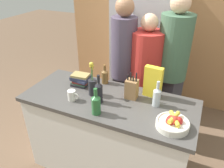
{
  "coord_description": "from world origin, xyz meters",
  "views": [
    {
      "loc": [
        0.74,
        -1.57,
        2.06
      ],
      "look_at": [
        0.0,
        0.09,
        1.03
      ],
      "focal_mm": 35.0,
      "sensor_mm": 36.0,
      "label": 1
    }
  ],
  "objects": [
    {
      "name": "fruit_bowl",
      "position": [
        0.63,
        -0.15,
        0.96
      ],
      "size": [
        0.26,
        0.26,
        0.11
      ],
      "color": "silver",
      "rests_on": "kitchen_island"
    },
    {
      "name": "person_in_red_tee",
      "position": [
        0.43,
        0.8,
        1.01
      ],
      "size": [
        0.35,
        0.35,
        1.8
      ],
      "rotation": [
        0.0,
        0.0,
        -0.5
      ],
      "color": "#383842",
      "rests_on": "ground_plane"
    },
    {
      "name": "bottle_oil",
      "position": [
        -0.06,
        -0.08,
        1.02
      ],
      "size": [
        0.07,
        0.07,
        0.28
      ],
      "color": "black",
      "rests_on": "kitchen_island"
    },
    {
      "name": "knife_block",
      "position": [
        0.19,
        0.11,
        1.01
      ],
      "size": [
        0.11,
        0.09,
        0.27
      ],
      "color": "olive",
      "rests_on": "kitchen_island"
    },
    {
      "name": "bottle_vinegar",
      "position": [
        -0.17,
        0.27,
        1.0
      ],
      "size": [
        0.07,
        0.07,
        0.21
      ],
      "color": "brown",
      "rests_on": "kitchen_island"
    },
    {
      "name": "person_at_sink",
      "position": [
        -0.1,
        0.64,
        1.0
      ],
      "size": [
        0.29,
        0.29,
        1.75
      ],
      "rotation": [
        0.0,
        0.0,
        0.2
      ],
      "color": "#383842",
      "rests_on": "ground_plane"
    },
    {
      "name": "cereal_box",
      "position": [
        0.36,
        0.22,
        1.07
      ],
      "size": [
        0.17,
        0.08,
        0.31
      ],
      "color": "yellow",
      "rests_on": "kitchen_island"
    },
    {
      "name": "coffee_mug",
      "position": [
        -0.3,
        -0.15,
        0.96
      ],
      "size": [
        0.12,
        0.08,
        0.1
      ],
      "color": "silver",
      "rests_on": "kitchen_island"
    },
    {
      "name": "book_stack",
      "position": [
        -0.37,
        0.12,
        0.98
      ],
      "size": [
        0.2,
        0.16,
        0.13
      ],
      "color": "#232328",
      "rests_on": "kitchen_island"
    },
    {
      "name": "person_in_blue",
      "position": [
        0.16,
        0.68,
        0.89
      ],
      "size": [
        0.37,
        0.37,
        1.59
      ],
      "rotation": [
        0.0,
        0.0,
        0.44
      ],
      "color": "#383842",
      "rests_on": "ground_plane"
    },
    {
      "name": "ground_plane",
      "position": [
        0.0,
        0.0,
        0.0
      ],
      "size": [
        14.0,
        14.0,
        0.0
      ],
      "primitive_type": "plane",
      "color": "brown"
    },
    {
      "name": "bottle_water",
      "position": [
        0.44,
        0.08,
        1.01
      ],
      "size": [
        0.07,
        0.07,
        0.25
      ],
      "color": "#B2BCC1",
      "rests_on": "kitchen_island"
    },
    {
      "name": "refrigerator",
      "position": [
        -0.1,
        1.39,
        0.94
      ],
      "size": [
        0.79,
        0.62,
        1.89
      ],
      "color": "#B7B7BC",
      "rests_on": "ground_plane"
    },
    {
      "name": "flower_vase",
      "position": [
        -0.17,
        0.01,
        1.02
      ],
      "size": [
        0.08,
        0.08,
        0.35
      ],
      "color": "#232328",
      "rests_on": "kitchen_island"
    },
    {
      "name": "back_wall_wood",
      "position": [
        0.0,
        1.75,
        1.3
      ],
      "size": [
        2.86,
        0.12,
        2.6
      ],
      "color": "#AD7A4C",
      "rests_on": "ground_plane"
    },
    {
      "name": "bottle_wine",
      "position": [
        0.0,
        -0.24,
        1.01
      ],
      "size": [
        0.08,
        0.08,
        0.25
      ],
      "color": "#286633",
      "rests_on": "kitchen_island"
    },
    {
      "name": "kitchen_island",
      "position": [
        0.0,
        0.0,
        0.46
      ],
      "size": [
        1.66,
        0.69,
        0.91
      ],
      "color": "silver",
      "rests_on": "ground_plane"
    }
  ]
}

